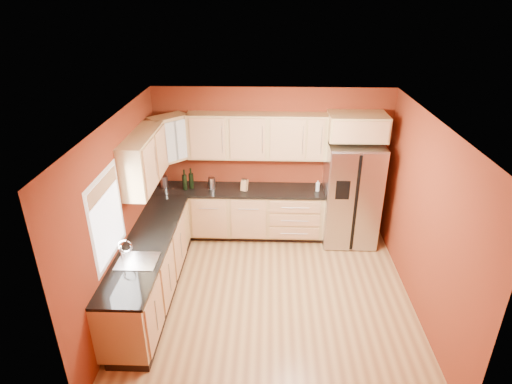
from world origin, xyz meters
TOP-DOWN VIEW (x-y plane):
  - floor at (0.00, 0.00)m, footprint 4.00×4.00m
  - ceiling at (0.00, 0.00)m, footprint 4.00×4.00m
  - wall_back at (0.00, 2.00)m, footprint 4.00×0.04m
  - wall_front at (0.00, -2.00)m, footprint 4.00×0.04m
  - wall_left at (-2.00, 0.00)m, footprint 0.04×4.00m
  - wall_right at (2.00, 0.00)m, footprint 0.04×4.00m
  - base_cabinets_back at (-0.55, 1.70)m, footprint 2.90×0.60m
  - base_cabinets_left at (-1.70, 0.00)m, footprint 0.60×2.80m
  - countertop_back at (-0.55, 1.69)m, footprint 2.90×0.62m
  - countertop_left at (-1.69, 0.00)m, footprint 0.62×2.80m
  - upper_cabinets_back at (-0.25, 1.83)m, footprint 2.30×0.33m
  - upper_cabinets_left at (-1.83, 0.72)m, footprint 0.33×1.35m
  - corner_upper_cabinet at (-1.67, 1.67)m, footprint 0.67×0.67m
  - over_fridge_cabinet at (1.35, 1.70)m, footprint 0.92×0.60m
  - refrigerator at (1.35, 1.62)m, footprint 0.90×0.75m
  - window at (-1.98, -0.50)m, footprint 0.03×0.90m
  - sink_faucet at (-1.69, -0.50)m, footprint 0.50×0.42m
  - canister_left at (-1.85, 1.73)m, footprint 0.13×0.13m
  - canister_right at (-1.02, 1.70)m, footprint 0.16×0.16m
  - wine_bottle_a at (-1.48, 1.65)m, footprint 0.10×0.10m
  - wine_bottle_b at (-1.37, 1.71)m, footprint 0.09×0.09m
  - knife_block at (-0.46, 1.64)m, footprint 0.12×0.12m
  - soap_dispenser at (0.78, 1.66)m, footprint 0.08×0.08m

SIDE VIEW (x-z plane):
  - floor at x=0.00m, z-range 0.00..0.00m
  - base_cabinets_back at x=-0.55m, z-range 0.00..0.88m
  - base_cabinets_left at x=-1.70m, z-range 0.00..0.88m
  - refrigerator at x=1.35m, z-range 0.00..1.78m
  - countertop_back at x=-0.55m, z-range 0.88..0.92m
  - countertop_left at x=-1.69m, z-range 0.88..0.92m
  - soap_dispenser at x=0.78m, z-range 0.92..1.11m
  - knife_block at x=-0.46m, z-range 0.92..1.11m
  - canister_right at x=-1.02m, z-range 0.92..1.12m
  - canister_left at x=-1.85m, z-range 0.92..1.13m
  - sink_faucet at x=-1.69m, z-range 0.92..1.22m
  - wine_bottle_a at x=-1.48m, z-range 0.92..1.28m
  - wine_bottle_b at x=-1.37m, z-range 0.92..1.29m
  - wall_back at x=0.00m, z-range 0.00..2.60m
  - wall_front at x=0.00m, z-range 0.00..2.60m
  - wall_left at x=-2.00m, z-range 0.00..2.60m
  - wall_right at x=2.00m, z-range 0.00..2.60m
  - window at x=-1.98m, z-range 1.05..2.05m
  - upper_cabinets_back at x=-0.25m, z-range 1.45..2.20m
  - upper_cabinets_left at x=-1.83m, z-range 1.45..2.20m
  - corner_upper_cabinet at x=-1.67m, z-range 1.45..2.20m
  - over_fridge_cabinet at x=1.35m, z-range 1.85..2.25m
  - ceiling at x=0.00m, z-range 2.60..2.60m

